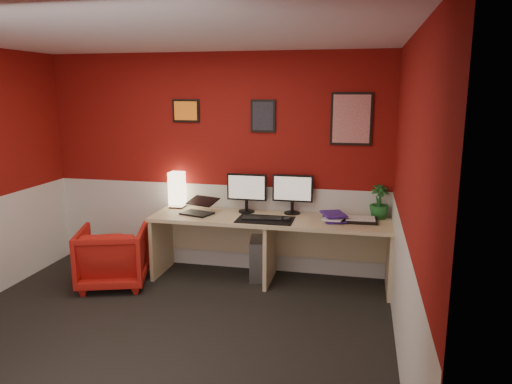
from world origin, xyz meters
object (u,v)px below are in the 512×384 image
shoji_lamp (177,191)px  armchair (113,256)px  desk (270,250)px  monitor_right (292,188)px  potted_plant (379,202)px  monitor_left (246,187)px  zen_tray (360,220)px  pc_tower (259,258)px  laptop (197,205)px

shoji_lamp → armchair: bearing=-125.3°
desk → monitor_right: 0.73m
shoji_lamp → armchair: shoji_lamp is taller
potted_plant → shoji_lamp: bearing=179.9°
monitor_left → zen_tray: 1.30m
shoji_lamp → monitor_right: monitor_right is taller
shoji_lamp → pc_tower: 1.24m
laptop → shoji_lamp: bearing=159.7°
zen_tray → armchair: (-2.59, -0.50, -0.42)m
monitor_right → desk: bearing=-131.7°
monitor_left → monitor_right: size_ratio=1.00×
shoji_lamp → potted_plant: size_ratio=1.11×
desk → pc_tower: bearing=140.2°
laptop → monitor_left: bearing=40.4°
monitor_left → pc_tower: monitor_left is taller
shoji_lamp → potted_plant: shoji_lamp is taller
potted_plant → armchair: potted_plant is taller
potted_plant → armchair: bearing=-166.2°
monitor_left → armchair: monitor_left is taller
desk → shoji_lamp: shoji_lamp is taller
armchair → zen_tray: bearing=172.7°
laptop → pc_tower: (0.68, 0.15, -0.61)m
pc_tower → potted_plant: bearing=-4.3°
laptop → zen_tray: laptop is taller
monitor_left → desk: bearing=-31.5°
shoji_lamp → zen_tray: size_ratio=1.14×
laptop → monitor_left: (0.52, 0.21, 0.18)m
shoji_lamp → armchair: 1.04m
shoji_lamp → zen_tray: shoji_lamp is taller
laptop → zen_tray: 1.78m
shoji_lamp → monitor_left: size_ratio=0.69×
desk → laptop: laptop is taller
monitor_left → potted_plant: monitor_left is taller
desk → armchair: 1.70m
zen_tray → pc_tower: 1.21m
monitor_left → zen_tray: bearing=-6.4°
monitor_left → monitor_right: same height
desk → monitor_left: size_ratio=4.48×
monitor_left → monitor_right: 0.51m
shoji_lamp → zen_tray: 2.12m
desk → pc_tower: desk is taller
desk → pc_tower: 0.23m
zen_tray → pc_tower: zen_tray is taller
desk → laptop: bearing=-178.2°
shoji_lamp → monitor_right: bearing=-0.1°
monitor_right → armchair: (-1.85, -0.68, -0.70)m
laptop → armchair: (-0.82, -0.43, -0.52)m
shoji_lamp → pc_tower: size_ratio=0.89×
monitor_right → armchair: 2.09m
shoji_lamp → monitor_left: 0.85m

